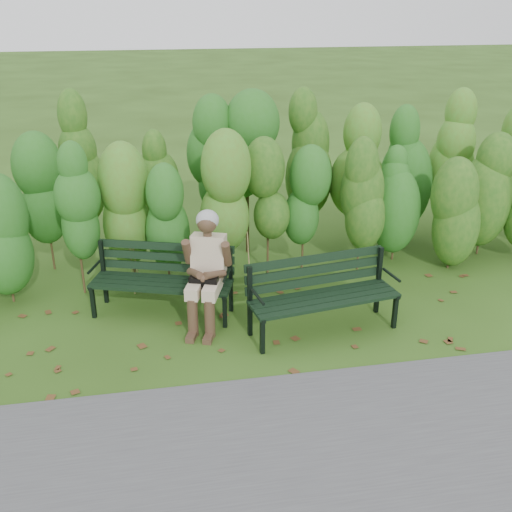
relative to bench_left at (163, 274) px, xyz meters
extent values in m
plane|color=#2B4814|center=(1.05, -0.63, -0.48)|extent=(80.00, 80.00, 0.00)
cube|color=#474749|center=(1.05, -2.83, -0.47)|extent=(60.00, 2.50, 0.01)
cylinder|color=#47381E|center=(-1.71, 0.67, -0.08)|extent=(0.03, 0.03, 0.80)
ellipsoid|color=#2A6F1F|center=(-1.71, 0.67, 0.56)|extent=(0.64, 0.64, 1.44)
cylinder|color=#47381E|center=(-1.09, 0.67, -0.08)|extent=(0.03, 0.03, 0.80)
ellipsoid|color=#2A6F1F|center=(-1.09, 0.67, 0.56)|extent=(0.64, 0.64, 1.44)
cylinder|color=#47381E|center=(-0.48, 0.67, -0.08)|extent=(0.03, 0.03, 0.80)
ellipsoid|color=#2A6F1F|center=(-0.48, 0.67, 0.56)|extent=(0.64, 0.64, 1.44)
cylinder|color=#47381E|center=(0.13, 0.67, -0.08)|extent=(0.03, 0.03, 0.80)
ellipsoid|color=#2A6F1F|center=(0.13, 0.67, 0.56)|extent=(0.64, 0.64, 1.44)
cylinder|color=#47381E|center=(0.74, 0.67, -0.08)|extent=(0.03, 0.03, 0.80)
ellipsoid|color=#2A6F1F|center=(0.74, 0.67, 0.56)|extent=(0.64, 0.64, 1.44)
cylinder|color=#47381E|center=(1.35, 0.67, -0.08)|extent=(0.03, 0.03, 0.80)
ellipsoid|color=#2A6F1F|center=(1.35, 0.67, 0.56)|extent=(0.64, 0.64, 1.44)
cylinder|color=#47381E|center=(1.97, 0.67, -0.08)|extent=(0.03, 0.03, 0.80)
ellipsoid|color=#2A6F1F|center=(1.97, 0.67, 0.56)|extent=(0.64, 0.64, 1.44)
cylinder|color=#47381E|center=(2.58, 0.67, -0.08)|extent=(0.03, 0.03, 0.80)
ellipsoid|color=#2A6F1F|center=(2.58, 0.67, 0.56)|extent=(0.64, 0.64, 1.44)
cylinder|color=#47381E|center=(3.19, 0.67, -0.08)|extent=(0.03, 0.03, 0.80)
ellipsoid|color=#2A6F1F|center=(3.19, 0.67, 0.56)|extent=(0.64, 0.64, 1.44)
cylinder|color=#47381E|center=(3.80, 0.67, -0.08)|extent=(0.03, 0.03, 0.80)
ellipsoid|color=#2A6F1F|center=(3.80, 0.67, 0.56)|extent=(0.64, 0.64, 1.44)
cylinder|color=#47381E|center=(4.41, 0.67, -0.08)|extent=(0.03, 0.03, 0.80)
ellipsoid|color=#2A6F1F|center=(4.41, 0.67, 0.56)|extent=(0.64, 0.64, 1.44)
cylinder|color=#47381E|center=(-1.64, 1.67, 0.07)|extent=(0.04, 0.04, 1.10)
ellipsoid|color=#275D1A|center=(-1.64, 1.67, 0.95)|extent=(0.70, 0.70, 1.98)
cylinder|color=#47381E|center=(-0.87, 1.67, 0.07)|extent=(0.04, 0.04, 1.10)
ellipsoid|color=#275D1A|center=(-0.87, 1.67, 0.95)|extent=(0.70, 0.70, 1.98)
cylinder|color=#47381E|center=(-0.10, 1.67, 0.07)|extent=(0.04, 0.04, 1.10)
ellipsoid|color=#275D1A|center=(-0.10, 1.67, 0.95)|extent=(0.70, 0.70, 1.98)
cylinder|color=#47381E|center=(0.66, 1.67, 0.07)|extent=(0.04, 0.04, 1.10)
ellipsoid|color=#275D1A|center=(0.66, 1.67, 0.95)|extent=(0.70, 0.70, 1.98)
cylinder|color=#47381E|center=(1.43, 1.67, 0.07)|extent=(0.04, 0.04, 1.10)
ellipsoid|color=#275D1A|center=(1.43, 1.67, 0.95)|extent=(0.70, 0.70, 1.98)
cylinder|color=#47381E|center=(2.20, 1.67, 0.07)|extent=(0.04, 0.04, 1.10)
ellipsoid|color=#275D1A|center=(2.20, 1.67, 0.95)|extent=(0.70, 0.70, 1.98)
cylinder|color=#47381E|center=(2.97, 1.67, 0.07)|extent=(0.04, 0.04, 1.10)
ellipsoid|color=#275D1A|center=(2.97, 1.67, 0.95)|extent=(0.70, 0.70, 1.98)
cylinder|color=#47381E|center=(3.74, 1.67, 0.07)|extent=(0.04, 0.04, 1.10)
ellipsoid|color=#275D1A|center=(3.74, 1.67, 0.95)|extent=(0.70, 0.70, 1.98)
cylinder|color=#47381E|center=(4.50, 1.67, 0.07)|extent=(0.04, 0.04, 1.10)
ellipsoid|color=#275D1A|center=(4.50, 1.67, 0.95)|extent=(0.70, 0.70, 1.98)
cylinder|color=#47381E|center=(5.27, 1.67, 0.07)|extent=(0.04, 0.04, 1.10)
ellipsoid|color=#275D1A|center=(5.27, 1.67, 0.95)|extent=(0.70, 0.70, 1.98)
cube|color=brown|center=(0.26, 0.25, -0.48)|extent=(0.11, 0.11, 0.01)
cube|color=brown|center=(2.78, -0.89, -0.48)|extent=(0.10, 0.11, 0.01)
cube|color=brown|center=(-1.02, -1.61, -0.48)|extent=(0.11, 0.11, 0.01)
cube|color=brown|center=(1.80, 0.36, -0.48)|extent=(0.11, 0.10, 0.01)
cube|color=brown|center=(3.99, 0.35, -0.48)|extent=(0.08, 0.10, 0.01)
cube|color=brown|center=(2.56, 0.31, -0.48)|extent=(0.10, 0.08, 0.01)
cube|color=brown|center=(0.05, -0.89, -0.48)|extent=(0.10, 0.11, 0.01)
cube|color=brown|center=(3.26, -0.88, -0.48)|extent=(0.11, 0.11, 0.01)
cube|color=brown|center=(-1.20, -0.18, -0.48)|extent=(0.11, 0.11, 0.01)
cube|color=brown|center=(0.72, -1.01, -0.48)|extent=(0.09, 0.07, 0.01)
cube|color=brown|center=(-1.46, -1.05, -0.48)|extent=(0.11, 0.11, 0.01)
cube|color=brown|center=(2.55, -1.04, -0.48)|extent=(0.11, 0.11, 0.01)
cube|color=brown|center=(-1.49, -0.44, -0.48)|extent=(0.10, 0.08, 0.01)
cube|color=brown|center=(3.20, -0.02, -0.48)|extent=(0.11, 0.10, 0.01)
cube|color=brown|center=(0.86, -0.95, -0.48)|extent=(0.11, 0.10, 0.01)
cube|color=brown|center=(2.12, -1.68, -0.48)|extent=(0.07, 0.09, 0.01)
cube|color=brown|center=(1.87, -0.14, -0.48)|extent=(0.09, 0.07, 0.01)
cube|color=brown|center=(3.17, -1.12, -0.48)|extent=(0.09, 0.10, 0.01)
cube|color=brown|center=(0.23, 0.16, -0.48)|extent=(0.11, 0.11, 0.01)
cube|color=brown|center=(-1.17, 0.17, -0.48)|extent=(0.11, 0.11, 0.01)
cube|color=brown|center=(0.73, -1.24, -0.48)|extent=(0.11, 0.10, 0.01)
cube|color=brown|center=(0.62, -1.71, -0.48)|extent=(0.10, 0.11, 0.01)
cube|color=brown|center=(2.02, -0.55, -0.48)|extent=(0.11, 0.10, 0.01)
cube|color=brown|center=(-0.40, -0.68, -0.48)|extent=(0.11, 0.10, 0.01)
cube|color=brown|center=(0.81, -0.97, -0.48)|extent=(0.11, 0.11, 0.01)
cube|color=brown|center=(0.07, 0.30, -0.48)|extent=(0.11, 0.10, 0.01)
cube|color=brown|center=(-1.80, 0.00, -0.48)|extent=(0.11, 0.11, 0.01)
cube|color=brown|center=(3.09, -0.62, -0.48)|extent=(0.11, 0.10, 0.01)
cube|color=brown|center=(-1.19, -1.75, -0.48)|extent=(0.11, 0.10, 0.01)
cube|color=brown|center=(2.86, -1.59, -0.48)|extent=(0.09, 0.10, 0.01)
cube|color=brown|center=(3.61, -0.12, -0.48)|extent=(0.10, 0.11, 0.01)
cube|color=brown|center=(3.40, -0.40, -0.48)|extent=(0.09, 0.07, 0.01)
cube|color=brown|center=(3.18, -0.90, -0.48)|extent=(0.11, 0.11, 0.01)
cube|color=brown|center=(2.52, 0.05, -0.48)|extent=(0.11, 0.11, 0.01)
cube|color=brown|center=(-0.50, -0.83, -0.48)|extent=(0.08, 0.09, 0.01)
cube|color=brown|center=(0.06, -1.45, -0.48)|extent=(0.08, 0.10, 0.01)
cube|color=brown|center=(3.48, -0.39, -0.48)|extent=(0.11, 0.10, 0.01)
cube|color=brown|center=(-0.19, -0.45, -0.48)|extent=(0.09, 0.07, 0.01)
cube|color=black|center=(-0.09, -0.25, -0.07)|extent=(1.57, 0.61, 0.04)
cube|color=black|center=(-0.05, -0.15, -0.07)|extent=(1.57, 0.61, 0.04)
cube|color=black|center=(-0.01, -0.04, -0.07)|extent=(1.57, 0.61, 0.04)
cube|color=black|center=(0.02, 0.07, -0.07)|extent=(1.57, 0.61, 0.04)
cube|color=black|center=(0.05, 0.15, 0.03)|extent=(1.56, 0.57, 0.10)
cube|color=black|center=(0.05, 0.16, 0.15)|extent=(1.56, 0.57, 0.10)
cube|color=black|center=(0.06, 0.17, 0.28)|extent=(1.56, 0.57, 0.10)
cube|color=black|center=(-0.83, -0.02, -0.28)|extent=(0.06, 0.06, 0.41)
cube|color=black|center=(-0.70, 0.35, -0.07)|extent=(0.06, 0.06, 0.81)
cube|color=black|center=(-0.77, 0.15, -0.09)|extent=(0.19, 0.44, 0.04)
cylinder|color=black|center=(-0.78, 0.11, 0.11)|extent=(0.14, 0.33, 0.03)
cube|color=black|center=(0.65, -0.51, -0.28)|extent=(0.06, 0.06, 0.41)
cube|color=black|center=(0.77, -0.15, -0.07)|extent=(0.06, 0.06, 0.81)
cube|color=black|center=(0.71, -0.34, -0.09)|extent=(0.19, 0.44, 0.04)
cylinder|color=black|center=(0.69, -0.39, 0.11)|extent=(0.14, 0.33, 0.03)
cube|color=black|center=(1.74, -0.99, -0.06)|extent=(1.66, 0.36, 0.04)
cube|color=black|center=(1.72, -0.88, -0.06)|extent=(1.66, 0.36, 0.04)
cube|color=black|center=(1.70, -0.76, -0.06)|extent=(1.66, 0.36, 0.04)
cube|color=black|center=(1.69, -0.65, -0.06)|extent=(1.66, 0.36, 0.04)
cube|color=black|center=(1.67, -0.56, 0.04)|extent=(1.65, 0.31, 0.10)
cube|color=black|center=(1.67, -0.55, 0.17)|extent=(1.65, 0.31, 0.10)
cube|color=black|center=(1.67, -0.54, 0.30)|extent=(1.65, 0.31, 0.10)
cube|color=black|center=(0.96, -1.13, -0.27)|extent=(0.05, 0.05, 0.42)
cube|color=black|center=(0.90, -0.73, -0.06)|extent=(0.05, 0.05, 0.83)
cube|color=black|center=(0.93, -0.94, -0.08)|extent=(0.12, 0.46, 0.04)
cylinder|color=black|center=(0.94, -0.99, 0.12)|extent=(0.09, 0.35, 0.03)
cube|color=black|center=(2.53, -0.88, -0.27)|extent=(0.05, 0.05, 0.42)
cube|color=black|center=(2.46, -0.48, -0.06)|extent=(0.05, 0.05, 0.83)
cube|color=black|center=(2.50, -0.69, -0.08)|extent=(0.12, 0.46, 0.04)
cylinder|color=black|center=(2.50, -0.74, 0.12)|extent=(0.09, 0.35, 0.03)
cube|color=#C3B995|center=(0.34, -0.45, 0.02)|extent=(0.28, 0.47, 0.14)
cube|color=#C3B995|center=(0.52, -0.51, 0.02)|extent=(0.28, 0.47, 0.14)
cylinder|color=#4C3524|center=(0.28, -0.62, -0.25)|extent=(0.15, 0.15, 0.45)
cylinder|color=#4C3524|center=(0.46, -0.68, -0.25)|extent=(0.15, 0.15, 0.45)
cube|color=#4C3524|center=(0.25, -0.70, -0.45)|extent=(0.16, 0.23, 0.06)
cube|color=#4C3524|center=(0.43, -0.76, -0.45)|extent=(0.16, 0.23, 0.06)
cube|color=#C3B995|center=(0.52, -0.21, 0.27)|extent=(0.45, 0.37, 0.55)
cylinder|color=#4C3524|center=(0.51, -0.23, 0.55)|extent=(0.10, 0.10, 0.11)
sphere|color=#4C3524|center=(0.51, -0.24, 0.69)|extent=(0.22, 0.22, 0.22)
ellipsoid|color=gray|center=(0.52, -0.22, 0.72)|extent=(0.26, 0.24, 0.23)
cylinder|color=#4C3524|center=(0.28, -0.22, 0.36)|extent=(0.16, 0.24, 0.33)
cylinder|color=#4C3524|center=(0.70, -0.36, 0.36)|extent=(0.16, 0.24, 0.33)
cylinder|color=#4C3524|center=(0.34, -0.39, 0.16)|extent=(0.18, 0.30, 0.14)
cylinder|color=#4C3524|center=(0.55, -0.46, 0.16)|extent=(0.29, 0.23, 0.14)
sphere|color=#4C3524|center=(0.43, -0.48, 0.14)|extent=(0.12, 0.12, 0.12)
cube|color=black|center=(0.43, -0.47, 0.07)|extent=(0.34, 0.22, 0.17)
camera|label=1|loc=(-0.09, -6.40, 2.97)|focal=42.00mm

